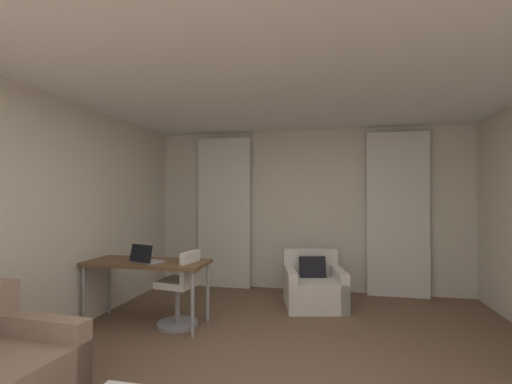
{
  "coord_description": "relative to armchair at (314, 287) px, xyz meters",
  "views": [
    {
      "loc": [
        0.36,
        -2.7,
        1.52
      ],
      "look_at": [
        -0.47,
        1.21,
        1.57
      ],
      "focal_mm": 24.38,
      "sensor_mm": 36.0,
      "label": 1
    }
  ],
  "objects": [
    {
      "name": "curtain_right_panel",
      "position": [
        1.23,
        0.71,
        0.99
      ],
      "size": [
        0.9,
        0.06,
        2.5
      ],
      "color": "silver",
      "rests_on": "ground"
    },
    {
      "name": "ceiling",
      "position": [
        -0.14,
        -2.19,
        2.37
      ],
      "size": [
        5.12,
        6.12,
        0.06
      ],
      "primitive_type": "cube",
      "color": "white",
      "rests_on": "wall_left"
    },
    {
      "name": "wall_window",
      "position": [
        -0.14,
        0.84,
        1.04
      ],
      "size": [
        5.12,
        0.06,
        2.6
      ],
      "color": "beige",
      "rests_on": "ground"
    },
    {
      "name": "laptop",
      "position": [
        -1.87,
        -1.21,
        0.54
      ],
      "size": [
        0.38,
        0.33,
        0.22
      ],
      "color": "#ADADB2",
      "rests_on": "desk"
    },
    {
      "name": "curtain_left_panel",
      "position": [
        -1.52,
        0.71,
        0.99
      ],
      "size": [
        0.9,
        0.06,
        2.5
      ],
      "color": "silver",
      "rests_on": "ground"
    },
    {
      "name": "desk_chair",
      "position": [
        -1.49,
        -1.08,
        0.13
      ],
      "size": [
        0.48,
        0.48,
        0.88
      ],
      "color": "gray",
      "rests_on": "ground"
    },
    {
      "name": "armchair",
      "position": [
        0.0,
        0.0,
        0.0
      ],
      "size": [
        0.93,
        0.93,
        0.75
      ],
      "color": "silver",
      "rests_on": "ground"
    },
    {
      "name": "wall_left",
      "position": [
        -2.67,
        -2.19,
        1.04
      ],
      "size": [
        0.06,
        6.12,
        2.6
      ],
      "color": "beige",
      "rests_on": "ground"
    },
    {
      "name": "desk",
      "position": [
        -1.91,
        -1.11,
        0.43
      ],
      "size": [
        1.44,
        0.58,
        0.75
      ],
      "color": "brown",
      "rests_on": "ground"
    }
  ]
}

